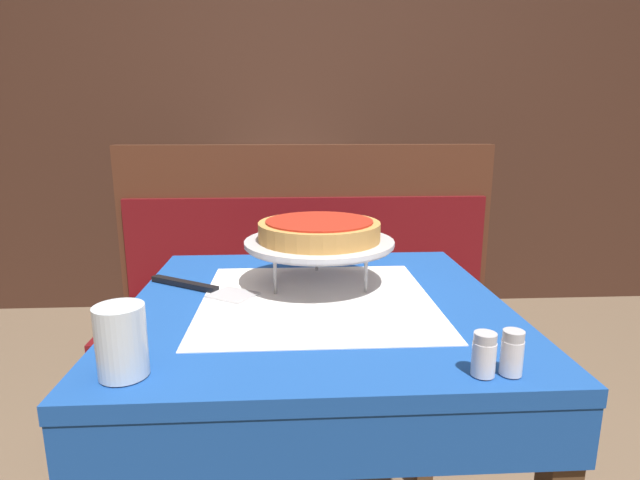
{
  "coord_description": "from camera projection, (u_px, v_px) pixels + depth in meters",
  "views": [
    {
      "loc": [
        -0.05,
        -1.0,
        1.14
      ],
      "look_at": [
        0.01,
        0.07,
        0.89
      ],
      "focal_mm": 28.0,
      "sensor_mm": 36.0,
      "label": 1
    }
  ],
  "objects": [
    {
      "name": "condiment_caddy",
      "position": [
        293.0,
        190.0,
        2.58
      ],
      "size": [
        0.15,
        0.15,
        0.15
      ],
      "color": "black",
      "rests_on": "dining_table_rear"
    },
    {
      "name": "napkin_holder",
      "position": [
        318.0,
        241.0,
        1.39
      ],
      "size": [
        0.1,
        0.05,
        0.09
      ],
      "color": "#B2B2B7",
      "rests_on": "dining_table_front"
    },
    {
      "name": "water_glass_near",
      "position": [
        121.0,
        341.0,
        0.73
      ],
      "size": [
        0.07,
        0.07,
        0.11
      ],
      "color": "silver",
      "rests_on": "dining_table_front"
    },
    {
      "name": "pizza_pan_stand",
      "position": [
        319.0,
        244.0,
        1.13
      ],
      "size": [
        0.34,
        0.34,
        0.11
      ],
      "color": "#ADADB2",
      "rests_on": "dining_table_front"
    },
    {
      "name": "dining_table_rear",
      "position": [
        288.0,
        215.0,
        2.65
      ],
      "size": [
        0.66,
        0.66,
        0.77
      ],
      "color": "beige",
      "rests_on": "ground_plane"
    },
    {
      "name": "salt_shaker",
      "position": [
        484.0,
        354.0,
        0.73
      ],
      "size": [
        0.04,
        0.04,
        0.07
      ],
      "color": "silver",
      "rests_on": "dining_table_front"
    },
    {
      "name": "back_wall_panel",
      "position": [
        299.0,
        114.0,
        3.02
      ],
      "size": [
        6.0,
        0.04,
        2.4
      ],
      "primitive_type": "cube",
      "color": "#3D2319",
      "rests_on": "ground_plane"
    },
    {
      "name": "booth_bench",
      "position": [
        309.0,
        342.0,
        1.95
      ],
      "size": [
        1.5,
        0.51,
        1.06
      ],
      "color": "#4C2819",
      "rests_on": "ground_plane"
    },
    {
      "name": "pepper_shaker",
      "position": [
        512.0,
        353.0,
        0.73
      ],
      "size": [
        0.03,
        0.03,
        0.07
      ],
      "color": "silver",
      "rests_on": "dining_table_front"
    },
    {
      "name": "deep_dish_pizza",
      "position": [
        319.0,
        230.0,
        1.13
      ],
      "size": [
        0.28,
        0.28,
        0.05
      ],
      "color": "#C68E47",
      "rests_on": "pizza_pan_stand"
    },
    {
      "name": "pizza_server",
      "position": [
        203.0,
        288.0,
        1.12
      ],
      "size": [
        0.26,
        0.19,
        0.01
      ],
      "color": "#BCBCC1",
      "rests_on": "dining_table_front"
    },
    {
      "name": "dining_table_front",
      "position": [
        317.0,
        341.0,
        1.08
      ],
      "size": [
        0.78,
        0.78,
        0.78
      ],
      "color": "#194799",
      "rests_on": "ground_plane"
    }
  ]
}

